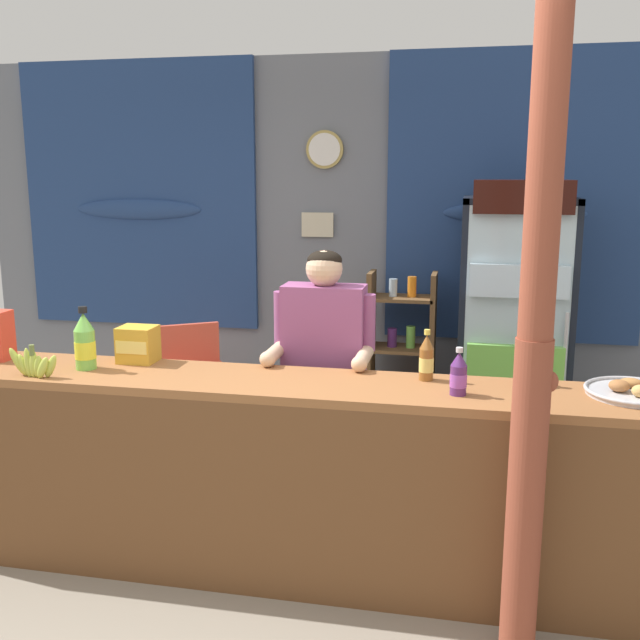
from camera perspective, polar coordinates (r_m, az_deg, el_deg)
The scene contains 15 objects.
ground_plane at distance 4.30m, azimuth -2.65°, elevation -14.89°, with size 7.67×7.67×0.00m, color gray.
back_wall_curtained at distance 5.51m, azimuth 1.23°, elevation 6.46°, with size 5.71×0.22×2.74m.
stall_counter at distance 3.40m, azimuth -3.52°, elevation -11.29°, with size 3.58×0.51×0.96m.
timber_post at distance 2.82m, azimuth 16.45°, elevation -2.50°, with size 0.17×0.14×2.61m.
drink_fridge at distance 4.90m, azimuth 15.00°, elevation 0.68°, with size 0.71×0.65×1.86m.
bottle_shelf_rack at distance 5.24m, azimuth 6.37°, elevation -2.61°, with size 0.48×0.28×1.22m.
plastic_lawn_chair at distance 5.17m, azimuth -9.83°, elevation -4.56°, with size 0.61×0.61×0.86m.
shopkeeper at distance 3.81m, azimuth 0.30°, elevation -2.94°, with size 0.54×0.42×1.52m.
soda_bottle_lime_soda at distance 3.72m, azimuth -17.96°, elevation -1.70°, with size 0.10×0.10×0.31m.
soda_bottle_iced_tea at distance 3.39m, azimuth 8.35°, elevation -3.02°, with size 0.07×0.07×0.24m.
soda_bottle_grape_soda at distance 3.19m, azimuth 10.81°, elevation -4.24°, with size 0.07×0.07×0.21m.
soda_bottle_cola at distance 3.42m, azimuth 16.05°, elevation -3.50°, with size 0.08×0.08×0.20m.
snack_box_choco_powder at distance 3.79m, azimuth -14.09°, elevation -1.85°, with size 0.18×0.16×0.18m.
pastry_tray at distance 3.43m, azimuth 23.46°, elevation -5.13°, with size 0.42×0.42×0.07m.
banana_bunch at distance 3.67m, azimuth -21.59°, elevation -3.27°, with size 0.27×0.07×0.16m.
Camera 1 is at (0.97, -2.64, 1.91)m, focal length 40.81 mm.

